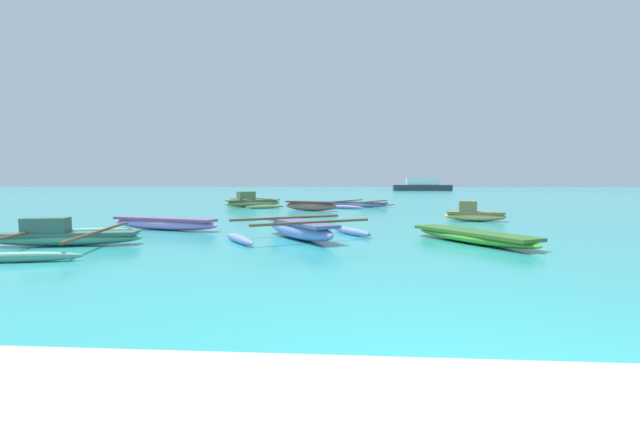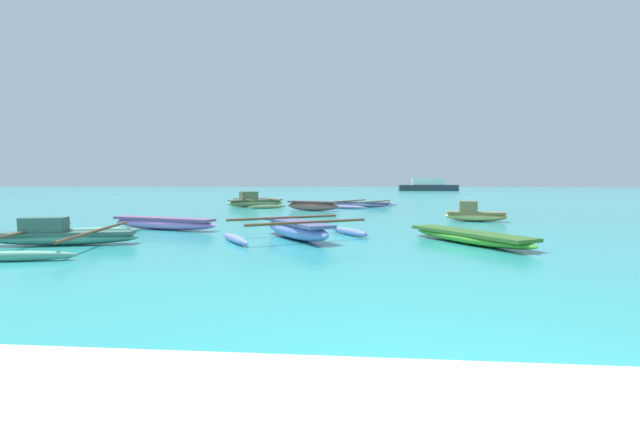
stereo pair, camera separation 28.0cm
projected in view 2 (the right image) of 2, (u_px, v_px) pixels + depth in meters
The scene contains 9 objects.
moored_boat_0 at pixel (312, 206), 21.93m from camera, with size 2.90×1.58×0.50m.
moored_boat_1 at pixel (296, 229), 11.19m from camera, with size 3.96×3.50×0.53m.
moored_boat_2 at pixel (362, 204), 25.40m from camera, with size 4.59×5.16×0.37m.
moored_boat_3 at pixel (255, 202), 25.34m from camera, with size 4.03×4.34×0.92m.
moored_boat_4 at pixel (469, 236), 10.37m from camera, with size 2.59×3.60×0.29m.
moored_boat_5 at pixel (163, 223), 13.35m from camera, with size 3.91×1.69×0.38m.
moored_boat_6 at pixel (474, 214), 16.08m from camera, with size 2.31×1.04×0.76m.
moored_boat_7 at pixel (61, 236), 10.06m from camera, with size 3.42×4.82×0.66m.
distant_ferry at pixel (428, 186), 71.72m from camera, with size 9.64×2.12×2.12m.
Camera 2 is at (-0.85, -2.27, 1.49)m, focal length 24.00 mm.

